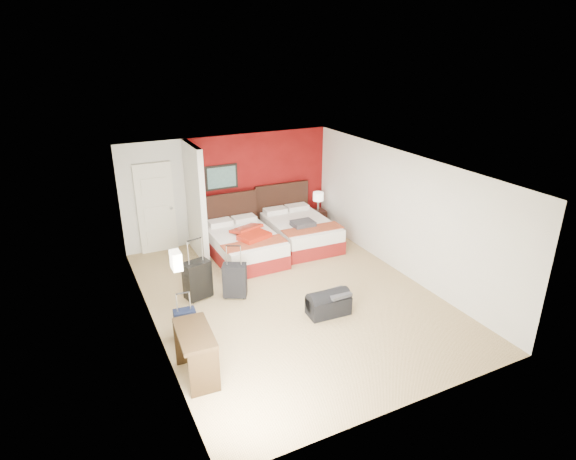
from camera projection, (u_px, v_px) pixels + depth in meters
ground at (291, 296)px, 8.92m from camera, size 6.50×6.50×0.00m
room_walls at (192, 222)px, 9.05m from camera, size 5.02×6.52×2.50m
red_accent_panel at (259, 184)px, 11.44m from camera, size 3.50×0.04×2.50m
partition_wall at (196, 201)px, 10.21m from camera, size 0.12×1.20×2.50m
entry_door at (156, 208)px, 10.48m from camera, size 0.82×0.06×2.05m
bed_left at (245, 246)px, 10.37m from camera, size 1.35×1.91×0.57m
bed_right at (301, 233)px, 11.10m from camera, size 1.41×1.97×0.58m
red_suitcase_open at (250, 233)px, 10.20m from camera, size 0.90×1.05×0.11m
jacket_bundle at (303, 224)px, 10.68m from camera, size 0.50×0.40×0.12m
nightstand at (318, 219)px, 12.03m from camera, size 0.38×0.38×0.50m
table_lamp at (318, 201)px, 11.85m from camera, size 0.28×0.28×0.47m
suitcase_black at (198, 281)px, 8.73m from camera, size 0.53×0.40×0.71m
suitcase_charcoal at (235, 282)px, 8.79m from camera, size 0.51×0.44×0.64m
suitcase_navy at (186, 325)px, 7.60m from camera, size 0.36×0.23×0.47m
duffel_bag at (328, 304)px, 8.28m from camera, size 0.76×0.43×0.37m
jacket_draped at (338, 293)px, 8.22m from camera, size 0.41×0.35×0.05m
desk at (196, 355)px, 6.64m from camera, size 0.52×0.95×0.77m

